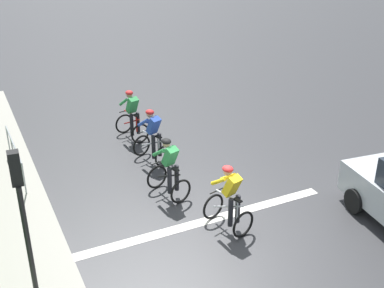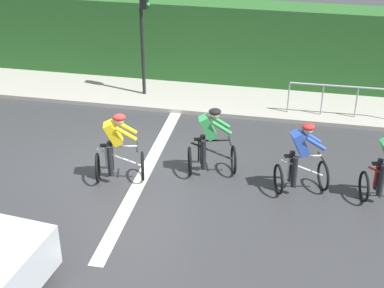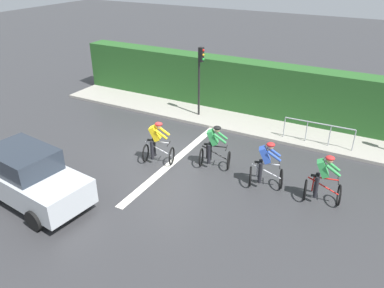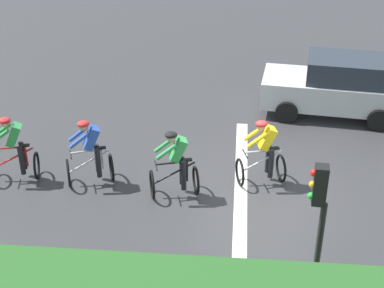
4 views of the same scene
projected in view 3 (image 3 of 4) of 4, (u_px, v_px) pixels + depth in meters
The scene contains 12 objects.
ground_plane at pixel (167, 157), 14.63m from camera, with size 80.00×80.00×0.00m, color #333335.
sidewalk_kerb at pixel (257, 123), 17.36m from camera, with size 2.80×20.54×0.12m, color #9E998E.
stone_wall_low at pixel (263, 112), 17.97m from camera, with size 0.44×20.54×0.55m, color gray.
hedge_wall at pixel (267, 91), 17.75m from camera, with size 1.10×20.54×2.53m, color #265623.
road_marking_stop_line at pixel (176, 159), 14.46m from camera, with size 7.00×0.30×0.01m, color silver.
cyclist_lead at pixel (323, 180), 11.69m from camera, with size 0.89×1.20×1.66m.
cyclist_second at pixel (266, 166), 12.46m from camera, with size 1.00×1.24×1.66m.
cyclist_mid at pixel (214, 148), 13.61m from camera, with size 0.94×1.22×1.66m.
cyclist_fourth at pixel (157, 143), 13.91m from camera, with size 0.95×1.22×1.66m.
car_silver at pixel (29, 176), 11.73m from camera, with size 2.24×4.27×1.76m.
traffic_light_near_crossing at pixel (200, 72), 17.16m from camera, with size 0.21×0.31×3.34m.
pedestrian_railing_kerbside at pixel (319, 129), 15.12m from camera, with size 0.10×2.78×1.03m.
Camera 3 is at (10.79, 6.94, 7.11)m, focal length 35.32 mm.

